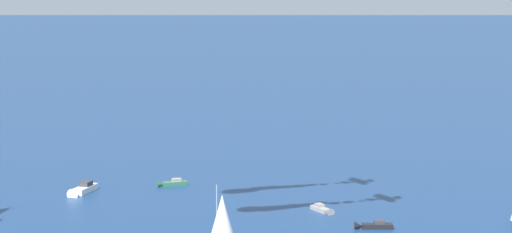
% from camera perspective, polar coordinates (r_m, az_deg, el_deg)
% --- Properties ---
extents(motorboat_inshore, '(9.37, 6.25, 2.69)m').
position_cam_1_polar(motorboat_inshore, '(211.76, -9.43, -3.95)').
color(motorboat_inshore, white).
rests_on(motorboat_inshore, ground_plane).
extents(motorboat_offshore, '(2.81, 6.76, 1.91)m').
position_cam_1_polar(motorboat_offshore, '(182.39, 6.32, -5.91)').
color(motorboat_offshore, black).
rests_on(motorboat_offshore, ground_plane).
extents(motorboat_trailing, '(6.22, 3.46, 1.75)m').
position_cam_1_polar(motorboat_trailing, '(193.61, 3.66, -5.07)').
color(motorboat_trailing, '#9E9993').
rests_on(motorboat_trailing, ground_plane).
extents(motorboat_mid_cluster, '(2.85, 6.63, 1.87)m').
position_cam_1_polar(motorboat_mid_cluster, '(216.94, -4.66, -3.64)').
color(motorboat_mid_cluster, '#33704C').
rests_on(motorboat_mid_cluster, ground_plane).
extents(sailboat_outer_ring_a, '(9.14, 7.81, 12.18)m').
position_cam_1_polar(sailboat_outer_ring_a, '(158.64, -1.86, -6.12)').
color(sailboat_outer_ring_a, '#B21E1E').
rests_on(sailboat_outer_ring_a, ground_plane).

